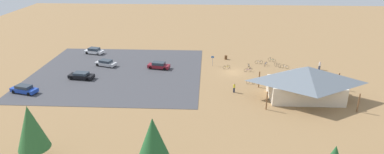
{
  "coord_description": "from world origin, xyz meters",
  "views": [
    {
      "loc": [
        5.12,
        63.38,
        24.29
      ],
      "look_at": [
        8.0,
        5.99,
        1.2
      ],
      "focal_mm": 31.2,
      "sensor_mm": 36.0,
      "label": 1
    }
  ],
  "objects_px": {
    "bicycle_red_yard_front": "(312,76)",
    "car_blue_aisle_side": "(24,89)",
    "bicycle_silver_trailside": "(249,66)",
    "bicycle_black_mid_cluster": "(277,65)",
    "bike_pavilion": "(306,81)",
    "bicycle_white_yard_right": "(285,67)",
    "bicycle_teal_front_row": "(272,60)",
    "trash_bin": "(226,57)",
    "bicycle_blue_by_bin": "(266,64)",
    "visitor_at_bikes": "(234,87)",
    "bicycle_white_edge_south": "(259,62)",
    "bicycle_green_edge_north": "(280,77)",
    "car_silver_near_entry": "(106,63)",
    "bicycle_purple_yard_center": "(248,70)",
    "car_black_by_curb": "(81,76)",
    "bicycle_orange_lone_east": "(251,82)",
    "bicycle_yellow_near_porch": "(226,67)",
    "visitor_crossing_yard": "(320,65)",
    "pine_far_east": "(31,128)",
    "pine_east": "(153,141)",
    "visitor_near_lot": "(291,73)",
    "car_white_inner_stall": "(94,51)",
    "lot_sign": "(213,59)",
    "car_maroon_far_end": "(159,65)"
  },
  "relations": [
    {
      "from": "bike_pavilion",
      "to": "bicycle_red_yard_front",
      "type": "bearing_deg",
      "value": -112.16
    },
    {
      "from": "car_blue_aisle_side",
      "to": "trash_bin",
      "type": "bearing_deg",
      "value": -150.77
    },
    {
      "from": "bicycle_silver_trailside",
      "to": "bicycle_black_mid_cluster",
      "type": "distance_m",
      "value": 6.17
    },
    {
      "from": "bicycle_purple_yard_center",
      "to": "bicycle_black_mid_cluster",
      "type": "xyz_separation_m",
      "value": [
        -6.49,
        -3.19,
        0.0
      ]
    },
    {
      "from": "bicycle_orange_lone_east",
      "to": "car_black_by_curb",
      "type": "height_order",
      "value": "car_black_by_curb"
    },
    {
      "from": "car_black_by_curb",
      "to": "visitor_at_bikes",
      "type": "xyz_separation_m",
      "value": [
        -28.89,
        4.74,
        0.2
      ]
    },
    {
      "from": "pine_east",
      "to": "bicycle_silver_trailside",
      "type": "bearing_deg",
      "value": -111.46
    },
    {
      "from": "bicycle_white_yard_right",
      "to": "car_silver_near_entry",
      "type": "distance_m",
      "value": 37.69
    },
    {
      "from": "bicycle_yellow_near_porch",
      "to": "bicycle_black_mid_cluster",
      "type": "distance_m",
      "value": 10.96
    },
    {
      "from": "bicycle_teal_front_row",
      "to": "trash_bin",
      "type": "bearing_deg",
      "value": -6.24
    },
    {
      "from": "lot_sign",
      "to": "visitor_crossing_yard",
      "type": "height_order",
      "value": "lot_sign"
    },
    {
      "from": "trash_bin",
      "to": "pine_east",
      "type": "xyz_separation_m",
      "value": [
        9.66,
        41.52,
        4.38
      ]
    },
    {
      "from": "bicycle_yellow_near_porch",
      "to": "bicycle_black_mid_cluster",
      "type": "relative_size",
      "value": 1.18
    },
    {
      "from": "bicycle_silver_trailside",
      "to": "car_white_inner_stall",
      "type": "height_order",
      "value": "car_white_inner_stall"
    },
    {
      "from": "car_silver_near_entry",
      "to": "visitor_near_lot",
      "type": "xyz_separation_m",
      "value": [
        -37.9,
        4.26,
        0.18
      ]
    },
    {
      "from": "car_blue_aisle_side",
      "to": "bicycle_white_yard_right",
      "type": "bearing_deg",
      "value": -162.9
    },
    {
      "from": "bicycle_red_yard_front",
      "to": "car_black_by_curb",
      "type": "height_order",
      "value": "car_black_by_curb"
    },
    {
      "from": "pine_east",
      "to": "bicycle_green_edge_north",
      "type": "bearing_deg",
      "value": -122.8
    },
    {
      "from": "bike_pavilion",
      "to": "bicycle_yellow_near_porch",
      "type": "relative_size",
      "value": 9.35
    },
    {
      "from": "bicycle_red_yard_front",
      "to": "bicycle_white_yard_right",
      "type": "height_order",
      "value": "bicycle_white_yard_right"
    },
    {
      "from": "lot_sign",
      "to": "car_maroon_far_end",
      "type": "xyz_separation_m",
      "value": [
        11.17,
        2.54,
        -0.67
      ]
    },
    {
      "from": "bicycle_yellow_near_porch",
      "to": "bicycle_blue_by_bin",
      "type": "bearing_deg",
      "value": -164.69
    },
    {
      "from": "bicycle_white_edge_south",
      "to": "car_silver_near_entry",
      "type": "xyz_separation_m",
      "value": [
        32.68,
        3.2,
        0.35
      ]
    },
    {
      "from": "bicycle_orange_lone_east",
      "to": "car_silver_near_entry",
      "type": "bearing_deg",
      "value": -15.43
    },
    {
      "from": "lot_sign",
      "to": "bicycle_blue_by_bin",
      "type": "bearing_deg",
      "value": -177.57
    },
    {
      "from": "bicycle_silver_trailside",
      "to": "visitor_crossing_yard",
      "type": "xyz_separation_m",
      "value": [
        -14.41,
        0.41,
        0.57
      ]
    },
    {
      "from": "bicycle_red_yard_front",
      "to": "pine_far_east",
      "type": "bearing_deg",
      "value": 35.65
    },
    {
      "from": "bicycle_white_edge_south",
      "to": "bicycle_silver_trailside",
      "type": "distance_m",
      "value": 3.62
    },
    {
      "from": "visitor_at_bikes",
      "to": "bicycle_green_edge_north",
      "type": "bearing_deg",
      "value": -143.56
    },
    {
      "from": "bicycle_green_edge_north",
      "to": "car_black_by_curb",
      "type": "xyz_separation_m",
      "value": [
        38.27,
        2.19,
        0.34
      ]
    },
    {
      "from": "bicycle_white_edge_south",
      "to": "bicycle_purple_yard_center",
      "type": "relative_size",
      "value": 1.03
    },
    {
      "from": "bicycle_white_edge_south",
      "to": "bicycle_white_yard_right",
      "type": "xyz_separation_m",
      "value": [
        -5.01,
        2.73,
        0.02
      ]
    },
    {
      "from": "trash_bin",
      "to": "car_blue_aisle_side",
      "type": "relative_size",
      "value": 0.18
    },
    {
      "from": "pine_east",
      "to": "visitor_crossing_yard",
      "type": "height_order",
      "value": "pine_east"
    },
    {
      "from": "bicycle_silver_trailside",
      "to": "bicycle_black_mid_cluster",
      "type": "xyz_separation_m",
      "value": [
        -6.1,
        -0.92,
        0.01
      ]
    },
    {
      "from": "bicycle_yellow_near_porch",
      "to": "trash_bin",
      "type": "bearing_deg",
      "value": -91.21
    },
    {
      "from": "pine_east",
      "to": "bicycle_white_yard_right",
      "type": "height_order",
      "value": "pine_east"
    },
    {
      "from": "bike_pavilion",
      "to": "visitor_near_lot",
      "type": "distance_m",
      "value": 10.05
    },
    {
      "from": "bicycle_green_edge_north",
      "to": "bicycle_purple_yard_center",
      "type": "xyz_separation_m",
      "value": [
        5.82,
        -3.44,
        -0.01
      ]
    },
    {
      "from": "car_white_inner_stall",
      "to": "bicycle_silver_trailside",
      "type": "bearing_deg",
      "value": 167.66
    },
    {
      "from": "bike_pavilion",
      "to": "visitor_at_bikes",
      "type": "relative_size",
      "value": 8.26
    },
    {
      "from": "bicycle_teal_front_row",
      "to": "car_black_by_curb",
      "type": "height_order",
      "value": "car_black_by_curb"
    },
    {
      "from": "bicycle_teal_front_row",
      "to": "bicycle_silver_trailside",
      "type": "distance_m",
      "value": 6.9
    },
    {
      "from": "bicycle_red_yard_front",
      "to": "car_blue_aisle_side",
      "type": "height_order",
      "value": "car_blue_aisle_side"
    },
    {
      "from": "bicycle_blue_by_bin",
      "to": "visitor_at_bikes",
      "type": "height_order",
      "value": "visitor_at_bikes"
    },
    {
      "from": "pine_east",
      "to": "visitor_crossing_yard",
      "type": "xyz_separation_m",
      "value": [
        -28.66,
        -35.83,
        -3.9
      ]
    },
    {
      "from": "car_silver_near_entry",
      "to": "bicycle_blue_by_bin",
      "type": "bearing_deg",
      "value": -176.59
    },
    {
      "from": "bicycle_yellow_near_porch",
      "to": "bicycle_red_yard_front",
      "type": "xyz_separation_m",
      "value": [
        -16.31,
        4.08,
        0.01
      ]
    },
    {
      "from": "visitor_at_bikes",
      "to": "bike_pavilion",
      "type": "bearing_deg",
      "value": 170.6
    },
    {
      "from": "pine_far_east",
      "to": "visitor_at_bikes",
      "type": "xyz_separation_m",
      "value": [
        -24.83,
        -21.22,
        -3.74
      ]
    }
  ]
}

